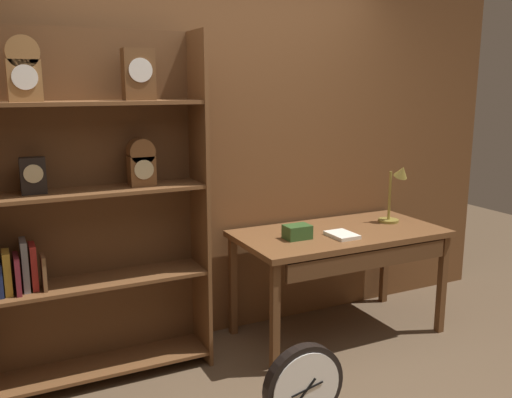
# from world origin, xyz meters

# --- Properties ---
(back_wood_panel) EXTENTS (4.80, 0.05, 2.60)m
(back_wood_panel) POSITION_xyz_m (0.00, 1.39, 1.30)
(back_wood_panel) COLOR brown
(back_wood_panel) RESTS_ON ground
(bookshelf) EXTENTS (1.32, 0.32, 2.10)m
(bookshelf) POSITION_xyz_m (-0.94, 1.10, 1.07)
(bookshelf) COLOR brown
(bookshelf) RESTS_ON ground
(workbench) EXTENTS (1.46, 0.74, 0.77)m
(workbench) POSITION_xyz_m (0.73, 0.93, 0.69)
(workbench) COLOR brown
(workbench) RESTS_ON ground
(desk_lamp) EXTENTS (0.19, 0.19, 0.44)m
(desk_lamp) POSITION_xyz_m (1.24, 0.98, 1.01)
(desk_lamp) COLOR olive
(desk_lamp) RESTS_ON workbench
(toolbox_small) EXTENTS (0.17, 0.12, 0.09)m
(toolbox_small) POSITION_xyz_m (0.37, 0.92, 0.81)
(toolbox_small) COLOR #2D5123
(toolbox_small) RESTS_ON workbench
(open_repair_manual) EXTENTS (0.16, 0.22, 0.02)m
(open_repair_manual) POSITION_xyz_m (0.66, 0.83, 0.78)
(open_repair_manual) COLOR silver
(open_repair_manual) RESTS_ON workbench
(round_clock_large) EXTENTS (0.45, 0.11, 0.49)m
(round_clock_large) POSITION_xyz_m (-0.09, 0.05, 0.25)
(round_clock_large) COLOR black
(round_clock_large) RESTS_ON ground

